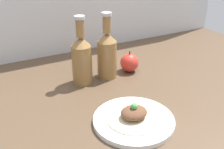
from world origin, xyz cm
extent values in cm
cube|color=brown|center=(0.00, 0.00, -2.00)|extent=(180.00, 110.00, 4.00)
cylinder|color=white|center=(-7.08, -13.96, 0.79)|extent=(25.53, 25.53, 1.58)
torus|color=white|center=(-7.08, -13.96, 1.35)|extent=(24.60, 24.60, 1.11)
cylinder|color=beige|center=(-7.08, -13.96, 1.78)|extent=(17.28, 17.28, 0.40)
ellipsoid|color=brown|center=(-7.08, -13.96, 3.68)|extent=(8.50, 7.22, 3.38)
sphere|color=#4CA34C|center=(-7.08, -13.96, 6.00)|extent=(2.11, 2.11, 2.11)
cylinder|color=olive|center=(-10.99, 18.32, 7.81)|extent=(7.96, 7.96, 15.61)
cone|color=olive|center=(-10.99, 18.32, 17.40)|extent=(7.96, 7.96, 3.58)
cylinder|color=olive|center=(-10.99, 18.32, 22.58)|extent=(3.18, 3.18, 6.78)
cylinder|color=#B7B7BC|center=(-10.99, 18.32, 26.57)|extent=(3.98, 3.98, 1.20)
cylinder|color=olive|center=(0.32, 18.32, 7.81)|extent=(7.96, 7.96, 15.61)
cone|color=olive|center=(0.32, 18.32, 17.40)|extent=(7.96, 7.96, 3.58)
cylinder|color=olive|center=(0.32, 18.32, 22.58)|extent=(3.18, 3.18, 6.78)
cylinder|color=#B7B7BC|center=(0.32, 18.32, 26.57)|extent=(3.98, 3.98, 1.20)
sphere|color=red|center=(10.97, 18.43, 3.99)|extent=(7.99, 7.99, 7.99)
cylinder|color=brown|center=(10.97, 18.43, 8.61)|extent=(0.64, 0.64, 1.80)
camera|label=1|loc=(-44.41, -69.96, 50.47)|focal=42.00mm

